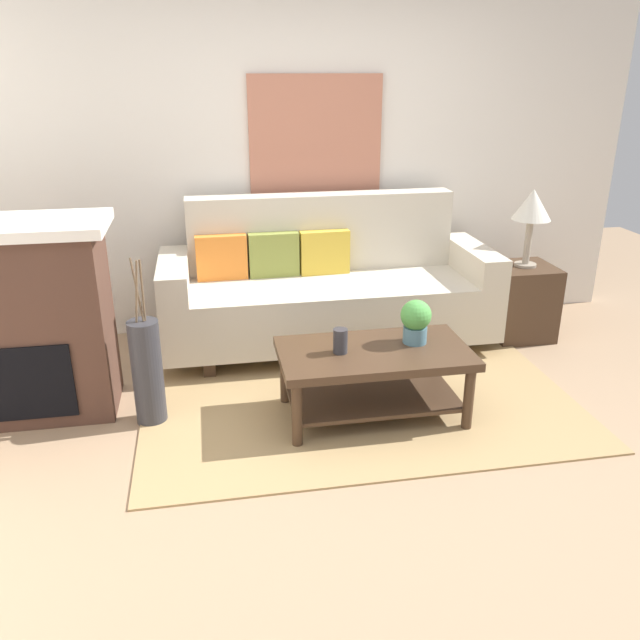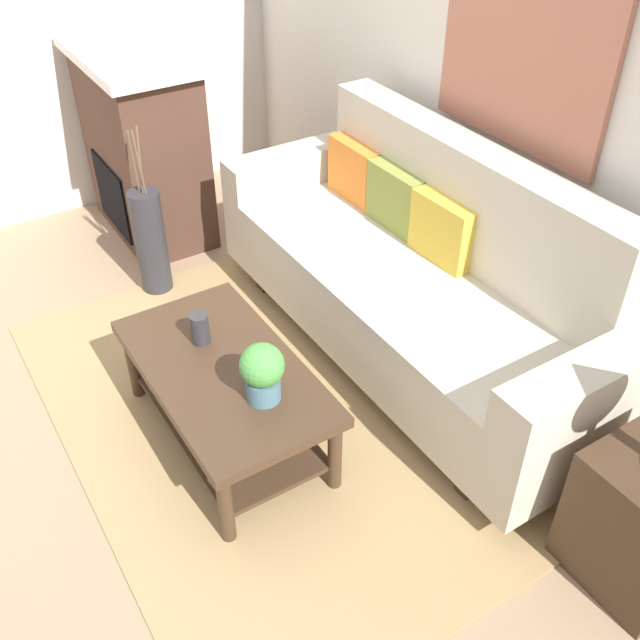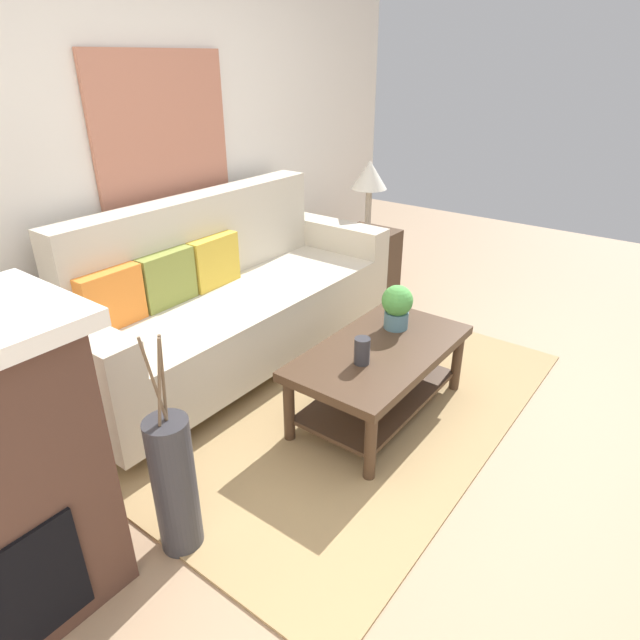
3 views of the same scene
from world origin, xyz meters
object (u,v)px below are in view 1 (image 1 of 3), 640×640
(throw_pillow_orange, at_px, (221,257))
(potted_plant_tabletop, at_px, (416,320))
(floor_vase, at_px, (148,373))
(throw_pillow_olive, at_px, (274,254))
(tabletop_vase, at_px, (340,341))
(throw_pillow_mustard, at_px, (324,252))
(fireplace, at_px, (27,320))
(couch, at_px, (327,289))
(coffee_table, at_px, (374,368))
(side_table, at_px, (521,301))
(framed_painting, at_px, (316,135))
(table_lamp, at_px, (532,208))

(throw_pillow_orange, relative_size, potted_plant_tabletop, 1.37)
(throw_pillow_orange, height_order, floor_vase, throw_pillow_orange)
(throw_pillow_olive, height_order, floor_vase, throw_pillow_olive)
(tabletop_vase, bearing_deg, throw_pillow_mustard, 83.43)
(throw_pillow_olive, relative_size, fireplace, 0.31)
(throw_pillow_olive, distance_m, throw_pillow_mustard, 0.37)
(couch, height_order, coffee_table, couch)
(couch, bearing_deg, throw_pillow_mustard, 90.00)
(coffee_table, xyz_separation_m, side_table, (1.42, 0.99, -0.03))
(throw_pillow_mustard, distance_m, framed_painting, 0.86)
(couch, bearing_deg, floor_vase, -143.03)
(side_table, relative_size, framed_painting, 0.57)
(coffee_table, distance_m, side_table, 1.73)
(couch, distance_m, coffee_table, 1.11)
(potted_plant_tabletop, relative_size, framed_painting, 0.27)
(couch, bearing_deg, throw_pillow_olive, 161.50)
(couch, xyz_separation_m, tabletop_vase, (-0.14, -1.10, 0.07))
(potted_plant_tabletop, bearing_deg, floor_vase, 175.68)
(couch, height_order, framed_painting, framed_painting)
(side_table, bearing_deg, coffee_table, -145.04)
(framed_painting, bearing_deg, table_lamp, -21.08)
(tabletop_vase, bearing_deg, fireplace, 165.94)
(floor_vase, bearing_deg, throw_pillow_orange, 65.31)
(potted_plant_tabletop, relative_size, fireplace, 0.23)
(framed_painting, bearing_deg, floor_vase, -131.46)
(potted_plant_tabletop, distance_m, side_table, 1.52)
(throw_pillow_olive, height_order, tabletop_vase, throw_pillow_olive)
(side_table, distance_m, fireplace, 3.43)
(side_table, bearing_deg, couch, 175.93)
(potted_plant_tabletop, height_order, table_lamp, table_lamp)
(throw_pillow_mustard, xyz_separation_m, fireplace, (-1.89, -0.79, -0.09))
(framed_painting, bearing_deg, potted_plant_tabletop, -78.05)
(fireplace, height_order, floor_vase, fireplace)
(tabletop_vase, height_order, floor_vase, floor_vase)
(coffee_table, distance_m, fireplace, 2.02)
(potted_plant_tabletop, xyz_separation_m, table_lamp, (1.16, 0.94, 0.42))
(throw_pillow_mustard, bearing_deg, tabletop_vase, -96.57)
(throw_pillow_orange, height_order, side_table, throw_pillow_orange)
(throw_pillow_orange, height_order, throw_pillow_mustard, same)
(throw_pillow_orange, relative_size, tabletop_vase, 2.51)
(fireplace, bearing_deg, coffee_table, -12.51)
(throw_pillow_mustard, distance_m, side_table, 1.55)
(throw_pillow_orange, relative_size, fireplace, 0.31)
(throw_pillow_orange, bearing_deg, tabletop_vase, -63.81)
(side_table, bearing_deg, throw_pillow_orange, 174.10)
(tabletop_vase, bearing_deg, throw_pillow_orange, 116.19)
(couch, relative_size, potted_plant_tabletop, 9.02)
(coffee_table, relative_size, tabletop_vase, 7.67)
(tabletop_vase, distance_m, floor_vase, 1.12)
(throw_pillow_mustard, height_order, table_lamp, table_lamp)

